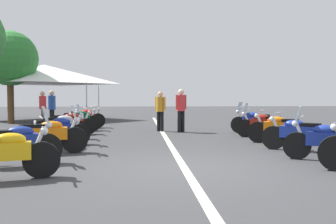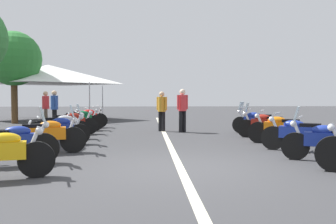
% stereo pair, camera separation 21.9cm
% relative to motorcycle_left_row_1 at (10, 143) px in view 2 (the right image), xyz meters
% --- Properties ---
extents(ground_plane, '(80.00, 80.00, 0.00)m').
position_rel_motorcycle_left_row_1_xyz_m(ground_plane, '(-0.47, -3.47, -0.47)').
color(ground_plane, '#38383A').
extents(lane_centre_stripe, '(22.94, 0.16, 0.01)m').
position_rel_motorcycle_left_row_1_xyz_m(lane_centre_stripe, '(4.39, -3.47, -0.47)').
color(lane_centre_stripe, beige).
rests_on(lane_centre_stripe, ground_plane).
extents(motorcycle_left_row_1, '(0.88, 1.96, 1.21)m').
position_rel_motorcycle_left_row_1_xyz_m(motorcycle_left_row_1, '(0.00, 0.00, 0.00)').
color(motorcycle_left_row_1, black).
rests_on(motorcycle_left_row_1, ground_plane).
extents(motorcycle_left_row_2, '(0.72, 2.09, 1.21)m').
position_rel_motorcycle_left_row_1_xyz_m(motorcycle_left_row_2, '(1.54, -0.27, 0.00)').
color(motorcycle_left_row_2, black).
rests_on(motorcycle_left_row_2, ground_plane).
extents(motorcycle_left_row_3, '(0.79, 1.98, 1.19)m').
position_rel_motorcycle_left_row_1_xyz_m(motorcycle_left_row_3, '(3.09, -0.18, -0.01)').
color(motorcycle_left_row_3, black).
rests_on(motorcycle_left_row_3, ground_plane).
extents(motorcycle_left_row_4, '(0.83, 1.91, 0.98)m').
position_rel_motorcycle_left_row_1_xyz_m(motorcycle_left_row_4, '(4.40, 0.00, -0.02)').
color(motorcycle_left_row_4, black).
rests_on(motorcycle_left_row_4, ground_plane).
extents(motorcycle_left_row_5, '(0.96, 2.06, 0.99)m').
position_rel_motorcycle_left_row_1_xyz_m(motorcycle_left_row_5, '(5.84, 0.01, -0.02)').
color(motorcycle_left_row_5, black).
rests_on(motorcycle_left_row_5, ground_plane).
extents(motorcycle_left_row_6, '(0.83, 1.98, 1.00)m').
position_rel_motorcycle_left_row_1_xyz_m(motorcycle_left_row_6, '(7.35, -0.07, -0.01)').
color(motorcycle_left_row_6, black).
rests_on(motorcycle_left_row_6, ground_plane).
extents(motorcycle_left_row_7, '(0.82, 1.96, 1.00)m').
position_rel_motorcycle_left_row_1_xyz_m(motorcycle_left_row_7, '(8.69, -0.10, -0.01)').
color(motorcycle_left_row_7, black).
rests_on(motorcycle_left_row_7, ground_plane).
extents(motorcycle_right_row_1, '(1.16, 1.97, 1.20)m').
position_rel_motorcycle_left_row_1_xyz_m(motorcycle_right_row_1, '(0.01, -6.78, -0.01)').
color(motorcycle_right_row_1, black).
rests_on(motorcycle_right_row_1, ground_plane).
extents(motorcycle_right_row_2, '(1.23, 1.79, 1.00)m').
position_rel_motorcycle_left_row_1_xyz_m(motorcycle_right_row_2, '(1.51, -6.73, -0.01)').
color(motorcycle_right_row_2, black).
rests_on(motorcycle_right_row_2, ground_plane).
extents(motorcycle_right_row_3, '(1.07, 1.91, 1.00)m').
position_rel_motorcycle_left_row_1_xyz_m(motorcycle_right_row_3, '(2.98, -6.80, -0.01)').
color(motorcycle_right_row_3, black).
rests_on(motorcycle_right_row_3, ground_plane).
extents(motorcycle_right_row_4, '(1.02, 1.95, 1.20)m').
position_rel_motorcycle_left_row_1_xyz_m(motorcycle_right_row_4, '(4.52, -6.84, -0.01)').
color(motorcycle_right_row_4, black).
rests_on(motorcycle_right_row_4, ground_plane).
extents(motorcycle_right_row_5, '(1.20, 1.74, 1.20)m').
position_rel_motorcycle_left_row_1_xyz_m(motorcycle_right_row_5, '(5.85, -6.92, -0.01)').
color(motorcycle_right_row_5, black).
rests_on(motorcycle_right_row_5, ground_plane).
extents(bystander_0, '(0.34, 0.45, 1.68)m').
position_rel_motorcycle_left_row_1_xyz_m(bystander_0, '(6.64, -4.19, 0.52)').
color(bystander_0, black).
rests_on(bystander_0, ground_plane).
extents(bystander_1, '(0.40, 0.40, 1.59)m').
position_rel_motorcycle_left_row_1_xyz_m(bystander_1, '(7.07, -3.40, 0.46)').
color(bystander_1, black).
rests_on(bystander_1, ground_plane).
extents(bystander_2, '(0.45, 0.34, 1.65)m').
position_rel_motorcycle_left_row_1_xyz_m(bystander_2, '(8.80, 1.25, 0.50)').
color(bystander_2, black).
rests_on(bystander_2, ground_plane).
extents(bystander_3, '(0.52, 0.32, 1.63)m').
position_rel_motorcycle_left_row_1_xyz_m(bystander_3, '(9.85, 1.90, 0.48)').
color(bystander_3, brown).
rests_on(bystander_3, ground_plane).
extents(roadside_tree_2, '(2.77, 2.77, 4.68)m').
position_rel_motorcycle_left_row_1_xyz_m(roadside_tree_2, '(11.57, 3.92, 2.81)').
color(roadside_tree_2, brown).
rests_on(roadside_tree_2, ground_plane).
extents(event_tent, '(6.19, 6.19, 3.20)m').
position_rel_motorcycle_left_row_1_xyz_m(event_tent, '(14.22, 2.90, 2.18)').
color(event_tent, white).
rests_on(event_tent, ground_plane).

